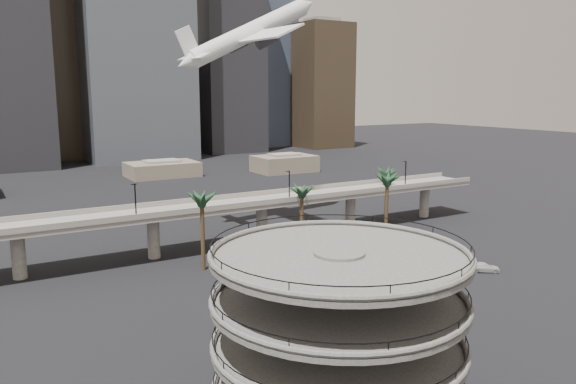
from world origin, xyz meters
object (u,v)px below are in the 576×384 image
parking_ramp (338,323)px  airborne_jet (250,33)px  car_c (484,267)px  overpass (210,212)px  car_a (237,325)px  car_b (375,292)px

parking_ramp → airborne_jet: 82.33m
parking_ramp → car_c: bearing=26.4°
overpass → parking_ramp: bearing=-102.4°
overpass → airborne_jet: bearing=38.5°
overpass → car_a: bearing=-108.1°
airborne_jet → car_a: airborne_jet is taller
car_b → airborne_jet: bearing=-3.0°
overpass → car_c: 49.61m
car_c → overpass: bearing=77.5°
airborne_jet → car_c: bearing=-72.6°
overpass → car_a: size_ratio=30.68×
airborne_jet → car_c: (18.94, -47.52, -40.75)m
car_a → car_b: 22.47m
car_b → parking_ramp: bearing=136.4°
car_a → parking_ramp: bearing=-156.3°
overpass → car_c: bearing=-46.7°
car_a → car_c: 45.45m
airborne_jet → car_b: 62.68m
overpass → car_c: overpass is taller
airborne_jet → overpass: bearing=-145.9°
parking_ramp → overpass: (13.00, 59.00, -2.50)m
parking_ramp → car_b: parking_ramp is taller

